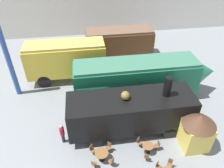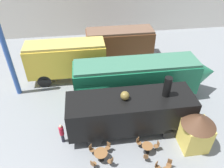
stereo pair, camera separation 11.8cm
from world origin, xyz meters
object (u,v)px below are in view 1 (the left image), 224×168
(cafe_chair_0, at_px, (92,149))
(visitor_person, at_px, (62,133))
(cafe_table_near, at_px, (102,154))
(passenger_coach_vintage, at_px, (66,59))
(steam_locomotive, at_px, (131,111))
(ticket_kiosk, at_px, (197,129))
(passenger_coach_wooden, at_px, (119,42))
(cafe_table_mid, at_px, (148,147))
(streamlined_locomotive, at_px, (145,76))

(cafe_chair_0, xyz_separation_m, visitor_person, (-2.03, 1.37, 0.45))
(cafe_table_near, bearing_deg, passenger_coach_vintage, 103.24)
(steam_locomotive, bearing_deg, passenger_coach_vintage, 122.73)
(visitor_person, bearing_deg, ticket_kiosk, -10.07)
(passenger_coach_wooden, xyz_separation_m, cafe_chair_0, (-4.21, -13.33, -1.51))
(cafe_table_mid, xyz_separation_m, ticket_kiosk, (3.45, 0.14, 1.11))
(cafe_table_near, bearing_deg, ticket_kiosk, 2.38)
(steam_locomotive, xyz_separation_m, cafe_table_mid, (0.77, -2.35, -1.37))
(cafe_table_mid, bearing_deg, steam_locomotive, 108.16)
(passenger_coach_wooden, bearing_deg, cafe_table_near, -104.49)
(steam_locomotive, height_order, cafe_table_mid, steam_locomotive)
(cafe_table_near, bearing_deg, streamlined_locomotive, 53.94)
(passenger_coach_wooden, relative_size, cafe_table_mid, 9.79)
(steam_locomotive, distance_m, visitor_person, 5.27)
(passenger_coach_vintage, xyz_separation_m, ticket_kiosk, (9.09, -9.79, -0.78))
(passenger_coach_wooden, relative_size, visitor_person, 4.38)
(streamlined_locomotive, xyz_separation_m, ticket_kiosk, (2.12, -6.04, -0.57))
(passenger_coach_wooden, height_order, ticket_kiosk, passenger_coach_wooden)
(streamlined_locomotive, bearing_deg, steam_locomotive, -118.73)
(steam_locomotive, bearing_deg, passenger_coach_wooden, 84.55)
(passenger_coach_vintage, relative_size, ticket_kiosk, 2.54)
(visitor_person, bearing_deg, cafe_chair_0, -34.00)
(streamlined_locomotive, distance_m, cafe_table_near, 7.99)
(cafe_table_mid, distance_m, ticket_kiosk, 3.62)
(steam_locomotive, bearing_deg, cafe_table_near, -135.15)
(passenger_coach_wooden, xyz_separation_m, passenger_coach_vintage, (-5.96, -3.83, 0.43))
(passenger_coach_vintage, distance_m, visitor_person, 8.27)
(visitor_person, xyz_separation_m, ticket_kiosk, (9.37, -1.66, 0.71))
(passenger_coach_vintage, xyz_separation_m, cafe_chair_0, (1.75, -9.50, -1.94))
(passenger_coach_wooden, height_order, visitor_person, passenger_coach_wooden)
(passenger_coach_wooden, distance_m, cafe_table_near, 14.42)
(passenger_coach_wooden, height_order, cafe_table_mid, passenger_coach_wooden)
(cafe_chair_0, height_order, ticket_kiosk, ticket_kiosk)
(cafe_chair_0, bearing_deg, passenger_coach_vintage, 143.38)
(cafe_table_near, relative_size, cafe_table_mid, 1.19)
(passenger_coach_vintage, xyz_separation_m, visitor_person, (-0.28, -8.13, -1.49))
(passenger_coach_wooden, distance_m, streamlined_locomotive, 7.65)
(steam_locomotive, height_order, cafe_table_near, steam_locomotive)
(cafe_table_near, xyz_separation_m, cafe_chair_0, (-0.62, 0.57, -0.10))
(passenger_coach_wooden, distance_m, ticket_kiosk, 13.98)
(streamlined_locomotive, distance_m, steam_locomotive, 4.38)
(passenger_coach_wooden, height_order, cafe_chair_0, passenger_coach_wooden)
(cafe_chair_0, relative_size, visitor_person, 0.50)
(ticket_kiosk, bearing_deg, passenger_coach_wooden, 102.94)
(visitor_person, distance_m, ticket_kiosk, 9.54)
(steam_locomotive, xyz_separation_m, visitor_person, (-5.15, -0.55, -0.98))
(passenger_coach_vintage, relative_size, visitor_person, 4.35)
(ticket_kiosk, bearing_deg, visitor_person, 169.93)
(cafe_chair_0, bearing_deg, ticket_kiosk, 40.63)
(cafe_table_mid, relative_size, cafe_chair_0, 0.90)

